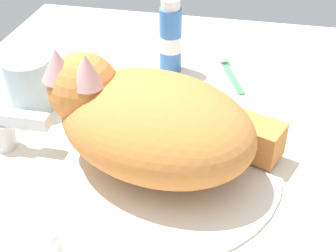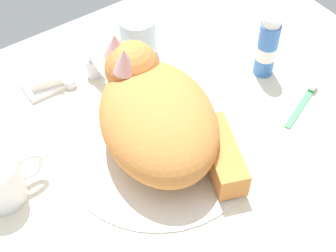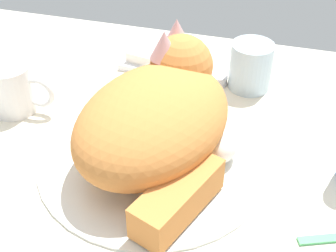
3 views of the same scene
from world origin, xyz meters
TOP-DOWN VIEW (x-y plane):
  - ground_plane at (0.00, 0.00)cm, footprint 110.00×82.50cm
  - sink_basin at (0.00, 0.00)cm, footprint 34.75×34.75cm
  - faucet at (0.00, 22.02)cm, footprint 14.29×9.41cm
  - cat at (0.57, 1.11)cm, footprint 26.38×33.69cm
  - coffee_mug at (-26.56, 6.07)cm, footprint 11.95×7.88cm
  - rinse_cup at (11.00, 23.69)cm, footprint 7.57×7.57cm
  - soap_dish at (-9.61, 25.65)cm, footprint 9.00×6.40cm
  - soap_bar at (-9.61, 25.65)cm, footprint 6.92×5.77cm

SIDE VIEW (x-z plane):
  - ground_plane at x=0.00cm, z-range -3.00..0.00cm
  - sink_basin at x=0.00cm, z-range 0.00..0.85cm
  - soap_dish at x=-9.61cm, z-range 0.00..1.20cm
  - soap_bar at x=-9.61cm, z-range 1.20..3.27cm
  - faucet at x=0.00cm, z-range -0.47..5.85cm
  - coffee_mug at x=-26.56cm, z-range 0.00..8.47cm
  - rinse_cup at x=11.00cm, z-range 0.00..8.69cm
  - cat at x=0.57cm, z-range -0.53..15.61cm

